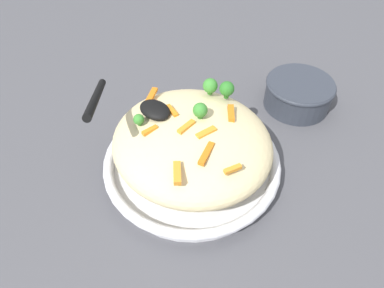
% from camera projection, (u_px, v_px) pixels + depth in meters
% --- Properties ---
extents(ground_plane, '(2.40, 2.40, 0.00)m').
position_uv_depth(ground_plane, '(192.00, 171.00, 0.61)').
color(ground_plane, '#4C4C51').
extents(serving_bowl, '(0.30, 0.30, 0.04)m').
position_uv_depth(serving_bowl, '(192.00, 163.00, 0.60)').
color(serving_bowl, silver).
rests_on(serving_bowl, ground_plane).
extents(pasta_mound, '(0.27, 0.25, 0.08)m').
position_uv_depth(pasta_mound, '(192.00, 142.00, 0.56)').
color(pasta_mound, beige).
rests_on(pasta_mound, serving_bowl).
extents(carrot_piece_0, '(0.03, 0.04, 0.01)m').
position_uv_depth(carrot_piece_0, '(152.00, 95.00, 0.58)').
color(carrot_piece_0, orange).
rests_on(carrot_piece_0, pasta_mound).
extents(carrot_piece_1, '(0.01, 0.03, 0.01)m').
position_uv_depth(carrot_piece_1, '(188.00, 128.00, 0.52)').
color(carrot_piece_1, orange).
rests_on(carrot_piece_1, pasta_mound).
extents(carrot_piece_2, '(0.02, 0.04, 0.01)m').
position_uv_depth(carrot_piece_2, '(206.00, 153.00, 0.49)').
color(carrot_piece_2, orange).
rests_on(carrot_piece_2, pasta_mound).
extents(carrot_piece_3, '(0.02, 0.03, 0.01)m').
position_uv_depth(carrot_piece_3, '(207.00, 132.00, 0.52)').
color(carrot_piece_3, orange).
rests_on(carrot_piece_3, pasta_mound).
extents(carrot_piece_4, '(0.01, 0.03, 0.01)m').
position_uv_depth(carrot_piece_4, '(150.00, 130.00, 0.52)').
color(carrot_piece_4, orange).
rests_on(carrot_piece_4, pasta_mound).
extents(carrot_piece_5, '(0.03, 0.02, 0.01)m').
position_uv_depth(carrot_piece_5, '(170.00, 112.00, 0.55)').
color(carrot_piece_5, orange).
rests_on(carrot_piece_5, pasta_mound).
extents(carrot_piece_6, '(0.02, 0.03, 0.01)m').
position_uv_depth(carrot_piece_6, '(233.00, 169.00, 0.47)').
color(carrot_piece_6, orange).
rests_on(carrot_piece_6, pasta_mound).
extents(carrot_piece_7, '(0.03, 0.03, 0.01)m').
position_uv_depth(carrot_piece_7, '(231.00, 113.00, 0.55)').
color(carrot_piece_7, orange).
rests_on(carrot_piece_7, pasta_mound).
extents(carrot_piece_8, '(0.03, 0.03, 0.01)m').
position_uv_depth(carrot_piece_8, '(177.00, 173.00, 0.47)').
color(carrot_piece_8, orange).
rests_on(carrot_piece_8, pasta_mound).
extents(broccoli_floret_0, '(0.02, 0.02, 0.02)m').
position_uv_depth(broccoli_floret_0, '(139.00, 120.00, 0.53)').
color(broccoli_floret_0, '#377928').
rests_on(broccoli_floret_0, pasta_mound).
extents(broccoli_floret_1, '(0.03, 0.03, 0.03)m').
position_uv_depth(broccoli_floret_1, '(210.00, 86.00, 0.58)').
color(broccoli_floret_1, '#377928').
rests_on(broccoli_floret_1, pasta_mound).
extents(broccoli_floret_2, '(0.02, 0.02, 0.03)m').
position_uv_depth(broccoli_floret_2, '(200.00, 110.00, 0.53)').
color(broccoli_floret_2, '#377928').
rests_on(broccoli_floret_2, pasta_mound).
extents(broccoli_floret_3, '(0.03, 0.03, 0.03)m').
position_uv_depth(broccoli_floret_3, '(227.00, 89.00, 0.57)').
color(broccoli_floret_3, '#296820').
rests_on(broccoli_floret_3, pasta_mound).
extents(serving_spoon, '(0.15, 0.15, 0.08)m').
position_uv_depth(serving_spoon, '(132.00, 105.00, 0.53)').
color(serving_spoon, black).
rests_on(serving_spoon, pasta_mound).
extents(companion_bowl, '(0.14, 0.14, 0.06)m').
position_uv_depth(companion_bowl, '(299.00, 92.00, 0.71)').
color(companion_bowl, '#333842').
rests_on(companion_bowl, ground_plane).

